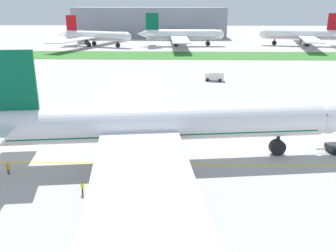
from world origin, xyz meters
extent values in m
plane|color=#ADAAA5|center=(0.00, 0.00, 0.00)|extent=(600.00, 600.00, 0.00)
cube|color=yellow|center=(0.00, -0.51, 0.00)|extent=(280.00, 0.36, 0.01)
cube|color=#38722D|center=(0.00, 108.09, 0.05)|extent=(320.00, 24.00, 0.10)
cylinder|color=white|center=(-1.43, 1.09, 5.65)|extent=(48.54, 11.10, 5.02)
cube|color=#055938|center=(-1.43, 1.09, 4.77)|extent=(46.57, 10.45, 0.60)
sphere|color=white|center=(23.89, 4.33, 5.65)|extent=(4.77, 4.77, 4.77)
cube|color=#055938|center=(-21.55, -1.47, 12.18)|extent=(8.69, 1.60, 8.04)
cube|color=white|center=(-23.14, 3.39, 6.41)|extent=(6.29, 8.65, 0.35)
cube|color=white|center=(-6.89, 24.84, 5.02)|extent=(16.04, 44.46, 0.40)
cube|color=white|center=(-0.75, -23.26, 5.02)|extent=(16.04, 44.46, 0.40)
cylinder|color=#B7BABF|center=(-4.22, 15.32, 3.50)|extent=(5.08, 3.35, 2.76)
cylinder|color=black|center=(-1.85, 15.62, 3.50)|extent=(0.78, 2.93, 2.90)
cylinder|color=#B7BABF|center=(-0.55, -13.38, 3.50)|extent=(5.08, 3.35, 2.76)
cylinder|color=black|center=(1.81, -13.07, 3.50)|extent=(0.78, 2.93, 2.90)
cylinder|color=black|center=(16.77, 3.42, 2.17)|extent=(0.53, 0.53, 1.95)
cylinder|color=black|center=(16.77, 3.42, 1.19)|extent=(2.50, 1.37, 2.39)
cylinder|color=black|center=(-5.59, 3.22, 2.17)|extent=(0.53, 0.53, 1.95)
cylinder|color=black|center=(-5.59, 3.22, 1.19)|extent=(2.50, 1.37, 2.39)
cylinder|color=black|center=(-4.93, -2.01, 2.17)|extent=(0.53, 0.53, 1.95)
cylinder|color=black|center=(-4.93, -2.01, 1.19)|extent=(2.50, 1.37, 2.39)
cube|color=black|center=(23.15, 4.23, 6.28)|extent=(2.22, 3.96, 0.90)
sphere|color=black|center=(-19.94, 1.21, 6.10)|extent=(0.35, 0.35, 0.35)
sphere|color=black|center=(-16.91, 1.60, 6.10)|extent=(0.35, 0.35, 0.35)
sphere|color=black|center=(-13.88, 1.99, 6.10)|extent=(0.35, 0.35, 0.35)
sphere|color=black|center=(-10.84, 2.38, 6.10)|extent=(0.35, 0.35, 0.35)
sphere|color=black|center=(-7.81, 2.76, 6.10)|extent=(0.35, 0.35, 0.35)
sphere|color=black|center=(-4.77, 3.15, 6.10)|extent=(0.35, 0.35, 0.35)
sphere|color=black|center=(-1.74, 3.54, 6.10)|extent=(0.35, 0.35, 0.35)
sphere|color=black|center=(1.29, 3.92, 6.10)|extent=(0.35, 0.35, 0.35)
sphere|color=black|center=(4.33, 4.31, 6.10)|extent=(0.35, 0.35, 0.35)
sphere|color=black|center=(7.36, 4.70, 6.10)|extent=(0.35, 0.35, 0.35)
sphere|color=black|center=(10.40, 5.09, 6.10)|extent=(0.35, 0.35, 0.35)
sphere|color=black|center=(13.43, 5.47, 6.10)|extent=(0.35, 0.35, 0.35)
sphere|color=black|center=(16.46, 5.86, 6.10)|extent=(0.35, 0.35, 0.35)
cylinder|color=black|center=(23.90, 4.33, 0.60)|extent=(1.80, 0.35, 0.12)
cylinder|color=black|center=(25.62, 3.40, 0.45)|extent=(0.94, 0.46, 0.90)
cylinder|color=black|center=(25.33, 5.66, 0.45)|extent=(0.94, 0.46, 0.90)
cylinder|color=black|center=(-20.95, -4.45, 0.41)|extent=(0.12, 0.12, 0.82)
cylinder|color=orange|center=(-20.81, -4.46, 1.08)|extent=(0.10, 0.10, 0.52)
cylinder|color=black|center=(-21.14, -4.43, 0.41)|extent=(0.12, 0.12, 0.82)
cylinder|color=orange|center=(-21.29, -4.42, 1.08)|extent=(0.10, 0.10, 0.52)
cube|color=orange|center=(-21.05, -4.44, 1.11)|extent=(0.45, 0.27, 0.58)
sphere|color=#8C6647|center=(-21.05, -4.44, 1.52)|extent=(0.22, 0.22, 0.22)
cylinder|color=black|center=(-9.82, -9.29, 0.40)|extent=(0.12, 0.12, 0.80)
cylinder|color=#BFE519|center=(-9.90, -9.18, 1.06)|extent=(0.09, 0.09, 0.51)
cylinder|color=black|center=(-9.70, -9.44, 0.40)|extent=(0.12, 0.12, 0.80)
cylinder|color=#BFE519|center=(-9.62, -9.55, 1.06)|extent=(0.09, 0.09, 0.51)
cube|color=#BFE519|center=(-9.76, -9.37, 1.09)|extent=(0.44, 0.48, 0.57)
sphere|color=brown|center=(-9.76, -9.37, 1.49)|extent=(0.22, 0.22, 0.22)
cube|color=white|center=(12.81, 56.85, 1.51)|extent=(4.33, 2.70, 2.12)
cube|color=white|center=(10.26, 57.26, 1.37)|extent=(1.87, 2.22, 1.83)
cube|color=#263347|center=(9.53, 57.38, 1.73)|extent=(0.36, 1.74, 0.81)
cylinder|color=black|center=(10.09, 56.23, 0.45)|extent=(0.94, 0.44, 0.90)
cylinder|color=black|center=(10.42, 58.29, 0.45)|extent=(0.94, 0.44, 0.90)
cylinder|color=black|center=(13.65, 55.66, 0.45)|extent=(0.94, 0.44, 0.90)
cylinder|color=black|center=(13.98, 57.72, 0.45)|extent=(0.94, 0.44, 0.90)
cube|color=black|center=(-37.19, 37.63, 1.84)|extent=(4.87, 3.49, 2.78)
cube|color=black|center=(-34.55, 38.66, 1.41)|extent=(2.31, 2.44, 1.91)
cube|color=#263347|center=(-33.80, 38.95, 1.79)|extent=(0.69, 1.61, 0.84)
cylinder|color=black|center=(-34.91, 39.60, 0.45)|extent=(0.95, 0.61, 0.90)
cylinder|color=black|center=(-34.18, 37.72, 0.45)|extent=(0.95, 0.61, 0.90)
cylinder|color=black|center=(-38.59, 38.17, 0.45)|extent=(0.95, 0.61, 0.90)
cylinder|color=black|center=(-37.85, 36.28, 0.45)|extent=(0.95, 0.61, 0.90)
cylinder|color=white|center=(-40.35, 139.21, 5.25)|extent=(32.77, 15.69, 4.66)
cube|color=#B20C14|center=(-40.35, 139.21, 4.43)|extent=(31.40, 14.89, 0.56)
sphere|color=white|center=(-23.55, 133.12, 5.25)|extent=(4.43, 4.43, 4.43)
cone|color=white|center=(-57.91, 145.58, 5.60)|extent=(6.17, 5.48, 3.96)
cube|color=#B20C14|center=(-53.44, 143.96, 11.31)|extent=(5.77, 2.47, 7.46)
cube|color=white|center=(-52.48, 148.57, 5.95)|extent=(5.97, 8.26, 0.33)
cube|color=white|center=(-55.66, 139.80, 5.95)|extent=(5.97, 8.26, 0.33)
cube|color=white|center=(-36.02, 156.00, 4.66)|extent=(17.04, 30.55, 0.37)
cube|color=white|center=(-47.79, 123.55, 4.66)|extent=(17.04, 30.55, 0.37)
cylinder|color=#B7BABF|center=(-37.38, 149.35, 3.25)|extent=(5.04, 3.92, 2.56)
cylinder|color=black|center=(-35.29, 148.59, 3.25)|extent=(1.28, 2.66, 2.69)
cylinder|color=#B7BABF|center=(-44.57, 129.53, 3.25)|extent=(5.04, 3.92, 2.56)
cylinder|color=black|center=(-42.48, 128.77, 3.25)|extent=(1.28, 2.66, 2.69)
cylinder|color=black|center=(-28.50, 134.91, 2.01)|extent=(0.49, 0.49, 1.81)
cylinder|color=black|center=(-28.50, 134.91, 1.11)|extent=(2.42, 1.69, 2.22)
cylinder|color=black|center=(-42.01, 142.42, 2.01)|extent=(0.49, 0.49, 1.81)
cylinder|color=black|center=(-42.01, 142.42, 1.11)|extent=(2.42, 1.69, 2.22)
cylinder|color=black|center=(-43.68, 137.81, 2.01)|extent=(0.49, 0.49, 1.81)
cylinder|color=black|center=(-43.68, 137.81, 1.11)|extent=(2.42, 1.69, 2.22)
cylinder|color=white|center=(3.11, 142.25, 5.70)|extent=(35.68, 6.90, 5.07)
cube|color=#055938|center=(3.11, 142.25, 4.81)|extent=(34.24, 6.42, 0.61)
sphere|color=white|center=(22.21, 143.24, 5.70)|extent=(4.81, 4.81, 4.81)
cone|color=white|center=(-16.87, 141.21, 6.08)|extent=(5.79, 4.59, 4.31)
cube|color=#055938|center=(-11.76, 141.48, 12.29)|extent=(6.40, 0.84, 8.11)
cube|color=white|center=(-12.73, 146.50, 6.46)|extent=(4.32, 8.30, 0.35)
cube|color=white|center=(-12.21, 136.38, 6.46)|extent=(4.32, 8.30, 0.35)
cube|color=white|center=(0.39, 160.62, 5.07)|extent=(9.44, 32.28, 0.41)
cube|color=white|center=(2.30, 123.69, 5.07)|extent=(9.44, 32.28, 0.41)
cylinder|color=#B7BABF|center=(1.82, 153.51, 3.54)|extent=(4.95, 3.03, 2.79)
cylinder|color=black|center=(4.23, 153.63, 3.54)|extent=(0.57, 2.94, 2.93)
cylinder|color=#B7BABF|center=(2.99, 130.91, 3.54)|extent=(4.95, 3.03, 2.79)
cylinder|color=black|center=(5.40, 131.04, 3.54)|extent=(0.57, 2.94, 2.93)
cylinder|color=black|center=(16.57, 142.94, 2.19)|extent=(0.53, 0.53, 1.96)
cylinder|color=black|center=(16.57, 142.94, 1.20)|extent=(2.46, 1.21, 2.41)
cylinder|color=black|center=(0.14, 144.76, 2.19)|extent=(0.53, 0.53, 1.96)
cylinder|color=black|center=(0.14, 144.76, 1.20)|extent=(2.46, 1.21, 2.41)
cylinder|color=black|center=(0.42, 139.44, 2.19)|extent=(0.53, 0.53, 1.96)
cylinder|color=black|center=(0.42, 139.44, 1.20)|extent=(2.46, 1.21, 2.41)
cylinder|color=white|center=(64.37, 144.71, 5.65)|extent=(35.06, 11.28, 5.02)
cube|color=#B20C14|center=(64.37, 144.71, 4.77)|extent=(33.62, 10.63, 0.60)
sphere|color=white|center=(45.94, 148.13, 5.65)|extent=(4.77, 4.77, 4.77)
cube|color=#B20C14|center=(78.71, 142.04, 12.17)|extent=(6.24, 1.64, 8.03)
cube|color=white|center=(78.48, 136.98, 6.40)|extent=(5.22, 8.59, 0.35)
cube|color=white|center=(80.31, 146.85, 6.40)|extent=(5.22, 8.59, 0.35)
cube|color=white|center=(62.76, 126.56, 5.02)|extent=(13.22, 32.13, 0.40)
cube|color=white|center=(69.39, 162.23, 5.02)|extent=(13.22, 32.13, 0.40)
cylinder|color=#B7BABF|center=(63.02, 133.66, 3.50)|extent=(5.19, 3.59, 2.76)
cylinder|color=black|center=(60.68, 134.10, 3.50)|extent=(0.94, 2.93, 2.90)
cylinder|color=#B7BABF|center=(67.08, 155.50, 3.50)|extent=(5.19, 3.59, 2.76)
cylinder|color=black|center=(64.74, 155.94, 3.50)|extent=(0.94, 2.93, 2.90)
cylinder|color=black|center=(51.39, 147.12, 2.16)|extent=(0.52, 0.52, 1.94)
cylinder|color=black|center=(51.39, 147.12, 1.19)|extent=(2.54, 1.49, 2.38)
cylinder|color=black|center=(66.62, 141.61, 2.16)|extent=(0.52, 0.52, 1.94)
cylinder|color=black|center=(66.62, 141.61, 1.19)|extent=(2.54, 1.49, 2.38)
cylinder|color=black|center=(67.58, 146.79, 2.16)|extent=(0.52, 0.52, 1.94)
cylinder|color=black|center=(67.58, 146.79, 1.19)|extent=(2.54, 1.49, 2.38)
cube|color=gray|center=(-16.39, 187.77, 9.00)|extent=(93.52, 20.00, 18.00)
camera|label=1|loc=(1.74, -48.23, 22.26)|focal=39.08mm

